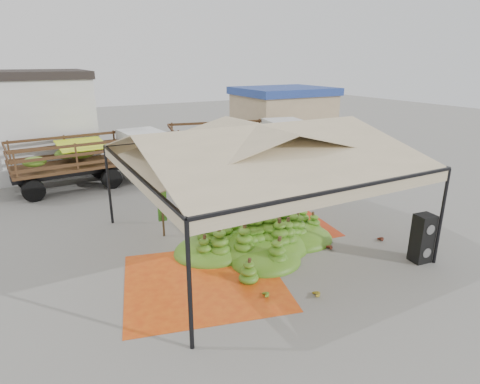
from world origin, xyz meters
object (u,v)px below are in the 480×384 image
speaker_stack (422,238)px  truck_left (97,154)px  banana_heap (260,229)px  truck_right (244,140)px  vendor (213,176)px

speaker_stack → truck_left: bearing=125.2°
banana_heap → truck_right: bearing=63.6°
truck_left → truck_right: truck_right is taller
banana_heap → vendor: (0.80, 5.34, 0.36)m
banana_heap → truck_left: bearing=108.8°
truck_right → truck_left: bearing=-172.6°
speaker_stack → truck_left: size_ratio=0.21×
vendor → speaker_stack: bearing=104.2°
banana_heap → truck_right: size_ratio=0.72×
banana_heap → truck_right: 10.35m
truck_left → truck_right: size_ratio=0.92×
vendor → truck_right: (3.78, 3.88, 0.64)m
speaker_stack → truck_right: 12.58m
vendor → truck_left: truck_left is taller
truck_right → banana_heap: bearing=-104.2°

